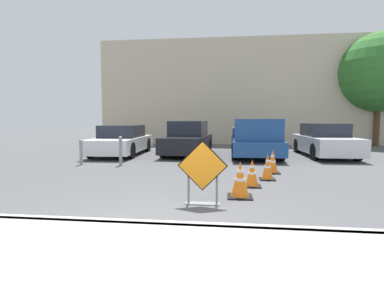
{
  "coord_description": "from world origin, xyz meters",
  "views": [
    {
      "loc": [
        1.02,
        -4.07,
        1.6
      ],
      "look_at": [
        -0.2,
        6.3,
        0.74
      ],
      "focal_mm": 28.0,
      "sensor_mm": 36.0,
      "label": 1
    }
  ],
  "objects_px": {
    "bollard_nearest": "(121,150)",
    "bollard_second": "(81,151)",
    "parked_car_nearest": "(122,141)",
    "traffic_cone_nearest": "(240,180)",
    "traffic_cone_second": "(252,173)",
    "parked_car_third": "(324,141)",
    "traffic_cone_fourth": "(273,162)",
    "pickup_truck": "(255,140)",
    "parked_car_second": "(188,139)",
    "road_closed_sign": "(202,172)",
    "traffic_cone_third": "(267,167)"
  },
  "relations": [
    {
      "from": "traffic_cone_second",
      "to": "traffic_cone_fourth",
      "type": "distance_m",
      "value": 2.03
    },
    {
      "from": "pickup_truck",
      "to": "traffic_cone_nearest",
      "type": "bearing_deg",
      "value": 83.07
    },
    {
      "from": "traffic_cone_second",
      "to": "traffic_cone_fourth",
      "type": "relative_size",
      "value": 0.93
    },
    {
      "from": "traffic_cone_second",
      "to": "bollard_second",
      "type": "height_order",
      "value": "bollard_second"
    },
    {
      "from": "traffic_cone_second",
      "to": "traffic_cone_fourth",
      "type": "height_order",
      "value": "traffic_cone_fourth"
    },
    {
      "from": "traffic_cone_nearest",
      "to": "traffic_cone_second",
      "type": "relative_size",
      "value": 1.14
    },
    {
      "from": "traffic_cone_nearest",
      "to": "traffic_cone_fourth",
      "type": "height_order",
      "value": "traffic_cone_nearest"
    },
    {
      "from": "traffic_cone_fourth",
      "to": "bollard_second",
      "type": "distance_m",
      "value": 6.55
    },
    {
      "from": "traffic_cone_fourth",
      "to": "parked_car_second",
      "type": "relative_size",
      "value": 0.16
    },
    {
      "from": "road_closed_sign",
      "to": "bollard_nearest",
      "type": "bearing_deg",
      "value": 125.81
    },
    {
      "from": "traffic_cone_third",
      "to": "bollard_second",
      "type": "height_order",
      "value": "bollard_second"
    },
    {
      "from": "traffic_cone_nearest",
      "to": "parked_car_nearest",
      "type": "distance_m",
      "value": 8.65
    },
    {
      "from": "bollard_nearest",
      "to": "bollard_second",
      "type": "relative_size",
      "value": 1.13
    },
    {
      "from": "parked_car_nearest",
      "to": "bollard_second",
      "type": "relative_size",
      "value": 5.08
    },
    {
      "from": "traffic_cone_fourth",
      "to": "pickup_truck",
      "type": "bearing_deg",
      "value": 91.89
    },
    {
      "from": "traffic_cone_nearest",
      "to": "road_closed_sign",
      "type": "bearing_deg",
      "value": -138.75
    },
    {
      "from": "pickup_truck",
      "to": "bollard_second",
      "type": "distance_m",
      "value": 7.11
    },
    {
      "from": "parked_car_nearest",
      "to": "bollard_nearest",
      "type": "distance_m",
      "value": 3.37
    },
    {
      "from": "parked_car_second",
      "to": "pickup_truck",
      "type": "height_order",
      "value": "pickup_truck"
    },
    {
      "from": "parked_car_second",
      "to": "road_closed_sign",
      "type": "bearing_deg",
      "value": 103.3
    },
    {
      "from": "traffic_cone_fourth",
      "to": "parked_car_third",
      "type": "xyz_separation_m",
      "value": [
        2.87,
        4.55,
        0.32
      ]
    },
    {
      "from": "traffic_cone_nearest",
      "to": "bollard_nearest",
      "type": "relative_size",
      "value": 0.73
    },
    {
      "from": "parked_car_nearest",
      "to": "bollard_second",
      "type": "xyz_separation_m",
      "value": [
        -0.35,
        -3.18,
        -0.15
      ]
    },
    {
      "from": "traffic_cone_third",
      "to": "traffic_cone_fourth",
      "type": "distance_m",
      "value": 1.04
    },
    {
      "from": "road_closed_sign",
      "to": "traffic_cone_second",
      "type": "distance_m",
      "value": 1.99
    },
    {
      "from": "bollard_nearest",
      "to": "traffic_cone_second",
      "type": "bearing_deg",
      "value": -33.27
    },
    {
      "from": "traffic_cone_nearest",
      "to": "parked_car_second",
      "type": "height_order",
      "value": "parked_car_second"
    },
    {
      "from": "road_closed_sign",
      "to": "traffic_cone_third",
      "type": "xyz_separation_m",
      "value": [
        1.53,
        2.55,
        -0.29
      ]
    },
    {
      "from": "traffic_cone_nearest",
      "to": "bollard_second",
      "type": "xyz_separation_m",
      "value": [
        -5.4,
        3.84,
        0.12
      ]
    },
    {
      "from": "traffic_cone_fourth",
      "to": "traffic_cone_nearest",
      "type": "bearing_deg",
      "value": -110.34
    },
    {
      "from": "traffic_cone_nearest",
      "to": "pickup_truck",
      "type": "relative_size",
      "value": 0.14
    },
    {
      "from": "traffic_cone_nearest",
      "to": "parked_car_nearest",
      "type": "height_order",
      "value": "parked_car_nearest"
    },
    {
      "from": "parked_car_second",
      "to": "parked_car_nearest",
      "type": "bearing_deg",
      "value": 11.75
    },
    {
      "from": "pickup_truck",
      "to": "road_closed_sign",
      "type": "bearing_deg",
      "value": 78.44
    },
    {
      "from": "parked_car_third",
      "to": "bollard_nearest",
      "type": "bearing_deg",
      "value": 23.71
    },
    {
      "from": "traffic_cone_second",
      "to": "parked_car_nearest",
      "type": "xyz_separation_m",
      "value": [
        -5.38,
        5.98,
        0.31
      ]
    },
    {
      "from": "parked_car_nearest",
      "to": "parked_car_second",
      "type": "xyz_separation_m",
      "value": [
        3.0,
        0.41,
        0.07
      ]
    },
    {
      "from": "traffic_cone_nearest",
      "to": "bollard_second",
      "type": "bearing_deg",
      "value": 144.61
    },
    {
      "from": "parked_car_nearest",
      "to": "traffic_cone_nearest",
      "type": "bearing_deg",
      "value": 123.93
    },
    {
      "from": "traffic_cone_third",
      "to": "traffic_cone_nearest",
      "type": "bearing_deg",
      "value": -112.79
    },
    {
      "from": "parked_car_nearest",
      "to": "bollard_nearest",
      "type": "bearing_deg",
      "value": 107.31
    },
    {
      "from": "traffic_cone_second",
      "to": "parked_car_third",
      "type": "xyz_separation_m",
      "value": [
        3.62,
        6.43,
        0.35
      ]
    },
    {
      "from": "pickup_truck",
      "to": "bollard_second",
      "type": "xyz_separation_m",
      "value": [
        -6.35,
        -3.19,
        -0.25
      ]
    },
    {
      "from": "traffic_cone_third",
      "to": "bollard_second",
      "type": "bearing_deg",
      "value": 162.75
    },
    {
      "from": "traffic_cone_third",
      "to": "pickup_truck",
      "type": "relative_size",
      "value": 0.13
    },
    {
      "from": "bollard_nearest",
      "to": "pickup_truck",
      "type": "bearing_deg",
      "value": 33.09
    },
    {
      "from": "traffic_cone_second",
      "to": "parked_car_nearest",
      "type": "relative_size",
      "value": 0.14
    },
    {
      "from": "pickup_truck",
      "to": "bollard_nearest",
      "type": "xyz_separation_m",
      "value": [
        -4.89,
        -3.19,
        -0.19
      ]
    },
    {
      "from": "road_closed_sign",
      "to": "traffic_cone_fourth",
      "type": "bearing_deg",
      "value": 63.07
    },
    {
      "from": "traffic_cone_fourth",
      "to": "bollard_nearest",
      "type": "xyz_separation_m",
      "value": [
        -5.03,
        0.92,
        0.2
      ]
    }
  ]
}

